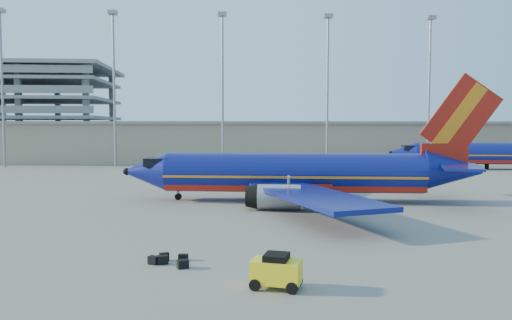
% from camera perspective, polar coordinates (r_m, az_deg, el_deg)
% --- Properties ---
extents(ground, '(220.00, 220.00, 0.00)m').
position_cam_1_polar(ground, '(49.48, 2.54, -4.96)').
color(ground, slate).
rests_on(ground, ground).
extents(terminal_building, '(122.00, 16.00, 8.50)m').
position_cam_1_polar(terminal_building, '(107.75, 4.13, 2.19)').
color(terminal_building, '#88715E').
rests_on(terminal_building, ground).
extents(light_mast_row, '(101.60, 1.60, 28.65)m').
position_cam_1_polar(light_mast_row, '(95.66, 2.24, 9.91)').
color(light_mast_row, gray).
rests_on(light_mast_row, ground).
extents(aircraft_main, '(37.67, 35.99, 12.80)m').
position_cam_1_polar(aircraft_main, '(50.59, 5.31, -1.65)').
color(aircraft_main, navy).
rests_on(aircraft_main, ground).
extents(aircraft_second, '(36.20, 14.00, 12.30)m').
position_cam_1_polar(aircraft_second, '(96.20, 25.43, 0.70)').
color(aircraft_second, navy).
rests_on(aircraft_second, ground).
extents(baggage_tug, '(2.65, 2.10, 1.67)m').
position_cam_1_polar(baggage_tug, '(24.07, 2.35, -12.50)').
color(baggage_tug, yellow).
rests_on(baggage_tug, ground).
extents(luggage_pile, '(2.35, 2.08, 0.48)m').
position_cam_1_polar(luggage_pile, '(28.65, -9.98, -11.19)').
color(luggage_pile, black).
rests_on(luggage_pile, ground).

